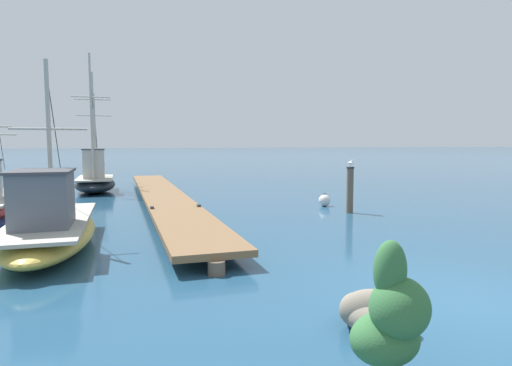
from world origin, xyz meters
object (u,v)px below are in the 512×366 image
at_px(perched_seagull, 350,163).
at_px(coastal_shrub, 391,319).
at_px(mooring_buoy, 324,200).
at_px(mooring_piling, 350,189).
at_px(shore_rock_near_right, 372,313).
at_px(fishing_boat_0, 50,226).
at_px(fishing_boat_1, 95,179).

bearing_deg(perched_seagull, coastal_shrub, -115.73).
bearing_deg(coastal_shrub, mooring_buoy, 68.37).
relative_size(mooring_piling, coastal_shrub, 1.06).
distance_m(shore_rock_near_right, coastal_shrub, 1.58).
xyz_separation_m(fishing_boat_0, coastal_shrub, (4.73, -7.81, 0.20)).
bearing_deg(fishing_boat_1, mooring_buoy, -39.60).
height_order(perched_seagull, mooring_buoy, perched_seagull).
distance_m(fishing_boat_1, mooring_piling, 14.08).
distance_m(fishing_boat_1, shore_rock_near_right, 20.22).
bearing_deg(fishing_boat_1, mooring_piling, -44.90).
xyz_separation_m(coastal_shrub, mooring_buoy, (5.07, 12.79, -0.55)).
bearing_deg(mooring_buoy, shore_rock_near_right, -111.44).
relative_size(fishing_boat_0, fishing_boat_1, 0.90).
distance_m(perched_seagull, mooring_buoy, 2.50).
bearing_deg(fishing_boat_1, perched_seagull, -44.88).
bearing_deg(perched_seagull, mooring_piling, -89.55).
bearing_deg(coastal_shrub, shore_rock_near_right, 66.74).
xyz_separation_m(mooring_piling, shore_rock_near_right, (-4.69, -9.58, -0.65)).
height_order(mooring_piling, coastal_shrub, mooring_piling).
relative_size(fishing_boat_1, mooring_buoy, 12.58).
bearing_deg(fishing_boat_0, mooring_buoy, 26.94).
distance_m(shore_rock_near_right, mooring_buoy, 12.28).
bearing_deg(shore_rock_near_right, fishing_boat_0, 129.50).
bearing_deg(perched_seagull, mooring_buoy, 96.20).
distance_m(mooring_piling, coastal_shrub, 12.15).
height_order(coastal_shrub, mooring_buoy, coastal_shrub).
xyz_separation_m(mooring_piling, coastal_shrub, (-5.27, -10.94, -0.12)).
bearing_deg(fishing_boat_1, fishing_boat_0, -90.12).
bearing_deg(shore_rock_near_right, mooring_piling, 63.92).
bearing_deg(mooring_piling, fishing_boat_1, 135.10).
relative_size(shore_rock_near_right, coastal_shrub, 0.69).
xyz_separation_m(fishing_boat_0, shore_rock_near_right, (5.31, -6.45, -0.33)).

